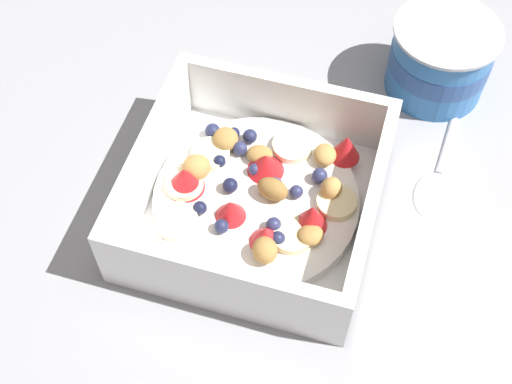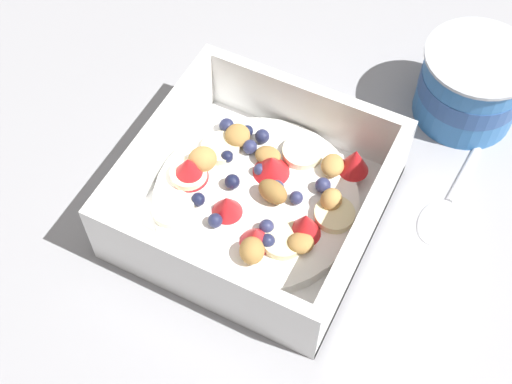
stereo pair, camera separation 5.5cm
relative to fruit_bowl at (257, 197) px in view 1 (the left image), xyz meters
The scene contains 4 objects.
ground_plane 0.02m from the fruit_bowl, 135.93° to the right, with size 2.40×2.40×0.00m, color #9E9EA3.
fruit_bowl is the anchor object (origin of this frame).
spoon 0.16m from the fruit_bowl, 31.02° to the left, with size 0.04×0.17×0.01m.
yogurt_cup 0.22m from the fruit_bowl, 56.73° to the left, with size 0.10×0.10×0.07m.
Camera 1 is at (0.10, -0.29, 0.49)m, focal length 48.99 mm.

